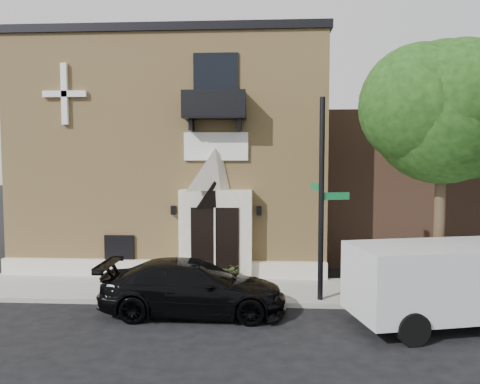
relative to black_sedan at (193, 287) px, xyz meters
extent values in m
plane|color=black|center=(1.27, 0.65, -0.77)|extent=(120.00, 120.00, 0.00)
cube|color=gray|center=(2.27, 2.15, -0.70)|extent=(42.00, 3.00, 0.15)
cube|color=tan|center=(-1.73, 8.65, 3.73)|extent=(12.00, 10.00, 9.00)
cube|color=black|center=(-1.73, 8.65, 8.38)|extent=(12.20, 10.20, 0.30)
cube|color=#EEE5CE|center=(-1.73, 3.53, -0.32)|extent=(12.00, 0.30, 0.60)
cube|color=#EEE5CE|center=(0.27, 3.40, 0.98)|extent=(2.60, 0.55, 3.20)
pyramid|color=#EEE5CE|center=(0.27, 3.40, 3.33)|extent=(2.60, 0.55, 1.50)
cube|color=black|center=(0.27, 3.11, 0.68)|extent=(1.70, 0.06, 2.60)
cube|color=#EEE5CE|center=(0.27, 3.07, 0.68)|extent=(0.06, 0.04, 2.60)
cube|color=white|center=(0.27, 3.59, 4.13)|extent=(2.30, 0.10, 1.00)
cube|color=black|center=(0.27, 3.20, 5.13)|extent=(2.20, 0.90, 0.10)
cube|color=black|center=(0.27, 2.77, 5.58)|extent=(2.20, 0.06, 0.90)
cube|color=black|center=(-0.78, 3.20, 5.58)|extent=(0.06, 0.90, 0.90)
cube|color=black|center=(1.32, 3.20, 5.58)|extent=(0.06, 0.90, 0.90)
cube|color=black|center=(0.27, 3.62, 6.33)|extent=(1.60, 0.08, 2.20)
cube|color=white|center=(-5.23, 3.57, 6.03)|extent=(0.22, 0.14, 2.20)
cube|color=white|center=(-5.23, 3.57, 6.03)|extent=(1.60, 0.14, 0.22)
cube|color=black|center=(-3.33, 3.60, 0.38)|extent=(1.10, 0.10, 1.00)
cube|color=#C54B01|center=(-3.33, 3.63, 0.38)|extent=(0.85, 0.06, 0.75)
cube|color=black|center=(-1.28, 3.53, 1.83)|extent=(0.18, 0.18, 0.32)
cube|color=black|center=(1.82, 3.53, 1.83)|extent=(0.18, 0.18, 0.32)
cylinder|color=#38281C|center=(7.27, 1.10, 1.48)|extent=(0.32, 0.32, 4.20)
sphere|color=#16330D|center=(7.27, 1.10, 5.05)|extent=(4.20, 4.20, 4.20)
sphere|color=#16330D|center=(8.07, 1.40, 4.75)|extent=(3.36, 3.36, 3.36)
sphere|color=#16330D|center=(6.57, 0.90, 5.25)|extent=(3.57, 3.57, 3.57)
sphere|color=#16330D|center=(7.47, 0.40, 5.45)|extent=(3.15, 3.15, 3.15)
imported|color=black|center=(0.00, 0.00, 0.00)|extent=(5.35, 2.22, 1.55)
cube|color=silver|center=(7.05, -0.59, 0.52)|extent=(5.76, 3.37, 1.84)
cylinder|color=black|center=(5.61, -1.99, -0.36)|extent=(0.86, 0.46, 0.82)
cylinder|color=black|center=(5.13, 0.00, -0.36)|extent=(0.86, 0.46, 0.82)
cylinder|color=black|center=(3.75, 1.09, 2.46)|extent=(0.16, 0.16, 6.16)
cube|color=#0F6432|center=(4.20, 1.20, 2.56)|extent=(0.86, 0.25, 0.23)
cube|color=#0F6432|center=(3.64, 1.54, 2.82)|extent=(0.25, 0.86, 0.23)
cylinder|color=#B7040D|center=(6.35, 0.87, -0.58)|extent=(0.40, 0.40, 0.09)
cylinder|color=#B7040D|center=(6.35, 0.87, -0.23)|extent=(0.29, 0.29, 0.61)
sphere|color=#B7040D|center=(6.35, 0.87, 0.11)|extent=(0.29, 0.29, 0.29)
cylinder|color=#B7040D|center=(6.35, 0.87, -0.18)|extent=(0.50, 0.13, 0.13)
imported|color=#4F662E|center=(0.92, 2.66, -0.26)|extent=(0.72, 0.64, 0.73)
imported|color=black|center=(6.49, 1.75, 0.13)|extent=(0.62, 0.48, 1.50)
camera|label=1|loc=(2.14, -13.12, 3.73)|focal=35.00mm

